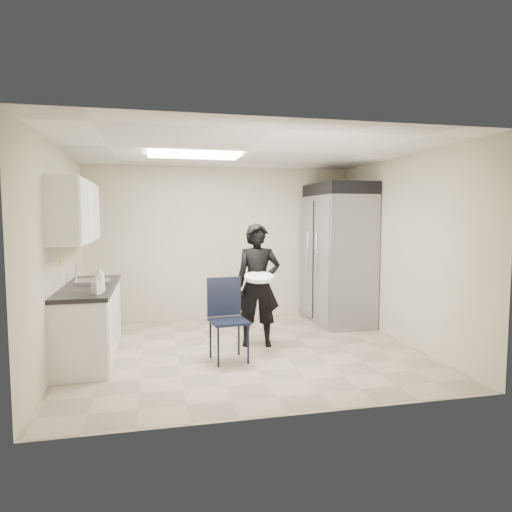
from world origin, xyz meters
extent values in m
plane|color=tan|center=(0.00, 0.00, 0.00)|extent=(4.50, 4.50, 0.00)
plane|color=white|center=(0.00, 0.00, 2.60)|extent=(4.50, 4.50, 0.00)
plane|color=beige|center=(0.00, 2.00, 1.30)|extent=(4.50, 0.00, 4.50)
plane|color=beige|center=(-2.25, 0.00, 1.30)|extent=(0.00, 4.00, 4.00)
plane|color=beige|center=(2.25, 0.00, 1.30)|extent=(0.00, 4.00, 4.00)
cube|color=white|center=(-0.60, 0.40, 2.57)|extent=(1.20, 0.60, 0.02)
cube|color=silver|center=(-1.95, 0.20, 0.43)|extent=(0.60, 1.90, 0.86)
cube|color=black|center=(-1.95, 0.20, 0.89)|extent=(0.64, 1.95, 0.05)
cube|color=gray|center=(-1.93, 0.45, 0.87)|extent=(0.42, 0.40, 0.14)
cylinder|color=silver|center=(-2.13, 0.45, 1.02)|extent=(0.02, 0.02, 0.24)
cube|color=silver|center=(-2.08, 0.20, 1.83)|extent=(0.35, 1.80, 0.75)
cube|color=black|center=(-2.14, 1.35, 1.62)|extent=(0.22, 0.30, 0.35)
cube|color=yellow|center=(-2.24, 0.10, 1.22)|extent=(0.00, 0.12, 0.07)
cube|color=yellow|center=(-2.24, 0.30, 1.18)|extent=(0.00, 0.12, 0.07)
cube|color=gray|center=(1.83, 1.27, 1.05)|extent=(0.80, 1.35, 2.10)
cube|color=black|center=(1.83, 1.27, 2.20)|extent=(0.80, 1.35, 0.20)
cube|color=black|center=(-0.27, -0.35, 0.49)|extent=(0.49, 0.49, 0.98)
imported|color=black|center=(0.23, 0.23, 0.84)|extent=(0.67, 0.50, 1.67)
cylinder|color=white|center=(0.19, -0.02, 0.97)|extent=(0.44, 0.44, 0.05)
imported|color=white|center=(-1.75, -0.38, 1.06)|extent=(0.16, 0.16, 0.31)
imported|color=#A6A4B0|center=(-1.78, -0.49, 1.01)|extent=(0.13, 0.13, 0.20)
camera|label=1|loc=(-1.16, -5.75, 1.78)|focal=32.00mm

